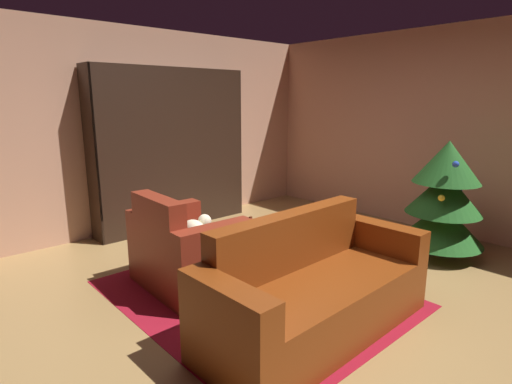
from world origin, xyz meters
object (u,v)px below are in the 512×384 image
(armchair_red, at_px, (186,253))
(book_stack_on_table, at_px, (263,249))
(couch_red, at_px, (314,293))
(decorated_tree, at_px, (444,198))
(bookshelf_unit, at_px, (180,152))
(bottle_on_table, at_px, (251,234))
(coffee_table, at_px, (264,255))

(armchair_red, xyz_separation_m, book_stack_on_table, (0.66, 0.35, 0.14))
(couch_red, distance_m, decorated_tree, 2.23)
(couch_red, height_order, book_stack_on_table, couch_red)
(book_stack_on_table, bearing_deg, bookshelf_unit, 164.06)
(couch_red, bearing_deg, book_stack_on_table, 175.51)
(decorated_tree, bearing_deg, bottle_on_table, -109.46)
(bookshelf_unit, xyz_separation_m, book_stack_on_table, (2.40, -0.68, -0.53))
(bookshelf_unit, relative_size, couch_red, 1.12)
(couch_red, bearing_deg, bookshelf_unit, 166.29)
(couch_red, xyz_separation_m, bottle_on_table, (-0.80, 0.08, 0.24))
(armchair_red, bearing_deg, decorated_tree, 64.16)
(book_stack_on_table, bearing_deg, coffee_table, 120.86)
(couch_red, relative_size, coffee_table, 2.98)
(bottle_on_table, bearing_deg, decorated_tree, 70.54)
(armchair_red, height_order, coffee_table, armchair_red)
(book_stack_on_table, height_order, decorated_tree, decorated_tree)
(coffee_table, bearing_deg, book_stack_on_table, -59.14)
(couch_red, height_order, decorated_tree, decorated_tree)
(coffee_table, relative_size, decorated_tree, 0.50)
(bookshelf_unit, xyz_separation_m, decorated_tree, (2.95, 1.47, -0.34))
(armchair_red, distance_m, bottle_on_table, 0.64)
(book_stack_on_table, bearing_deg, decorated_tree, 75.56)
(couch_red, xyz_separation_m, decorated_tree, (-0.05, 2.20, 0.36))
(armchair_red, xyz_separation_m, coffee_table, (0.64, 0.39, 0.07))
(bookshelf_unit, height_order, bottle_on_table, bookshelf_unit)
(bottle_on_table, bearing_deg, armchair_red, -140.36)
(armchair_red, height_order, bottle_on_table, armchair_red)
(couch_red, distance_m, bottle_on_table, 0.84)
(armchair_red, bearing_deg, coffee_table, 31.07)
(bookshelf_unit, height_order, couch_red, bookshelf_unit)
(armchair_red, xyz_separation_m, bottle_on_table, (0.46, 0.38, 0.22))
(bookshelf_unit, distance_m, armchair_red, 2.13)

